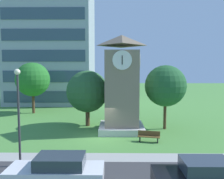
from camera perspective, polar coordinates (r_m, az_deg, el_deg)
ground_plane at (r=21.04m, az=-2.67°, el=-11.53°), size 160.00×160.00×0.00m
kerb_strip at (r=16.76m, az=-3.62°, el=-15.91°), size 120.00×1.60×0.01m
office_building at (r=44.08m, az=-14.20°, el=13.73°), size 14.02×10.75×25.60m
clock_tower at (r=22.59m, az=2.32°, el=0.05°), size 4.20×4.20×9.13m
park_bench at (r=20.06m, az=8.84°, el=-11.04°), size 1.86×0.86×0.88m
street_lamp at (r=15.47m, az=-21.55°, el=-3.84°), size 0.36×0.36×5.98m
tree_by_building at (r=23.92m, az=12.70°, el=0.85°), size 4.07×4.07×6.35m
tree_near_tower at (r=24.86m, az=-5.92°, el=-0.46°), size 4.35×4.35×5.82m
tree_streetside at (r=33.51m, az=-18.51°, el=2.29°), size 4.55×4.55×6.84m
parked_car_white at (r=12.85m, az=-13.06°, el=-18.60°), size 4.78×1.99×1.69m
parked_car_black at (r=12.74m, az=20.83°, el=-19.01°), size 4.52×2.04×1.69m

